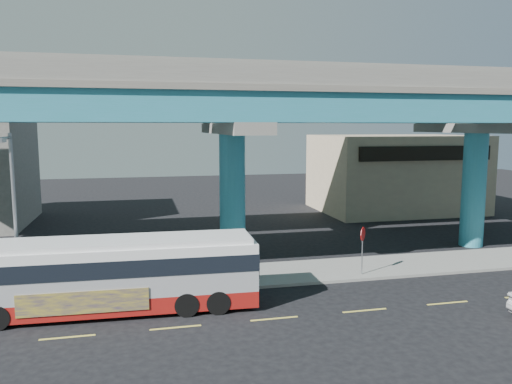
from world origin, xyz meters
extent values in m
plane|color=black|center=(0.00, 0.00, 0.00)|extent=(120.00, 120.00, 0.00)
cube|color=gray|center=(0.00, 5.50, 0.07)|extent=(70.00, 4.00, 0.15)
cube|color=#D8C64C|center=(-8.00, -0.30, 0.01)|extent=(2.00, 0.12, 0.01)
cube|color=#D8C64C|center=(-4.00, -0.30, 0.01)|extent=(2.00, 0.12, 0.01)
cube|color=#D8C64C|center=(0.00, -0.30, 0.01)|extent=(2.00, 0.12, 0.01)
cube|color=#D8C64C|center=(4.00, -0.30, 0.01)|extent=(2.00, 0.12, 0.01)
cube|color=#D8C64C|center=(8.00, -0.30, 0.01)|extent=(2.00, 0.12, 0.01)
cylinder|color=teal|center=(0.00, 9.00, 3.70)|extent=(1.50, 1.50, 7.40)
cube|color=gray|center=(0.00, 9.00, 7.70)|extent=(2.00, 12.00, 0.60)
cube|color=gray|center=(0.00, 12.50, 8.60)|extent=(1.80, 5.00, 1.20)
cylinder|color=teal|center=(16.00, 9.00, 3.70)|extent=(1.50, 1.50, 7.40)
cube|color=gray|center=(16.00, 9.00, 7.70)|extent=(2.00, 12.00, 0.60)
cube|color=gray|center=(16.00, 12.50, 8.60)|extent=(1.80, 5.00, 1.20)
cube|color=teal|center=(0.00, 5.50, 8.70)|extent=(52.00, 5.00, 1.40)
cube|color=gray|center=(0.00, 5.50, 9.55)|extent=(52.00, 5.40, 0.30)
cube|color=gray|center=(0.00, 3.00, 10.10)|extent=(52.00, 0.25, 0.80)
cube|color=gray|center=(0.00, 8.00, 10.10)|extent=(52.00, 0.25, 0.80)
cube|color=teal|center=(0.00, 12.50, 9.90)|extent=(52.00, 5.00, 1.40)
cube|color=gray|center=(0.00, 12.50, 10.75)|extent=(52.00, 5.40, 0.30)
cube|color=gray|center=(0.00, 10.00, 11.30)|extent=(52.00, 0.25, 0.80)
cube|color=gray|center=(0.00, 15.00, 11.30)|extent=(52.00, 0.25, 0.80)
cube|color=tan|center=(18.00, 23.00, 3.50)|extent=(14.00, 10.00, 7.00)
cube|color=black|center=(18.00, 17.90, 5.60)|extent=(12.00, 0.25, 1.20)
cube|color=maroon|center=(-6.44, 2.05, 0.55)|extent=(12.19, 3.00, 0.71)
cube|color=#B4B5B9|center=(-6.44, 2.05, 1.66)|extent=(12.19, 3.00, 1.51)
cube|color=black|center=(-6.44, 2.05, 2.17)|extent=(12.25, 3.06, 0.71)
cube|color=silver|center=(-6.44, 2.05, 2.72)|extent=(12.19, 3.00, 0.40)
cube|color=silver|center=(-6.44, 2.05, 3.03)|extent=(11.78, 2.74, 0.20)
cube|color=black|center=(-0.38, 1.83, 2.02)|extent=(0.14, 2.32, 1.21)
cube|color=#1C1355|center=(-7.50, 0.78, 0.93)|extent=(5.04, 0.23, 0.91)
cylinder|color=black|center=(-10.64, 3.36, 0.50)|extent=(1.02, 0.34, 1.01)
cylinder|color=black|center=(-3.46, 0.78, 0.50)|extent=(1.02, 0.34, 1.01)
cylinder|color=black|center=(-3.38, 3.10, 0.50)|extent=(1.02, 0.34, 1.01)
cylinder|color=black|center=(-2.15, 0.74, 0.50)|extent=(1.02, 0.34, 1.01)
cylinder|color=black|center=(-2.07, 3.05, 0.50)|extent=(1.02, 0.34, 1.01)
imported|color=#2A2B2F|center=(-8.94, 5.56, 0.78)|extent=(3.56, 4.52, 1.26)
cylinder|color=gray|center=(-10.53, 4.00, 3.84)|extent=(0.16, 0.16, 7.39)
cylinder|color=gray|center=(-10.53, 3.00, 7.34)|extent=(0.12, 2.00, 0.12)
cylinder|color=gray|center=(5.96, 4.20, 1.25)|extent=(0.06, 0.06, 2.19)
cylinder|color=#B20A0A|center=(5.96, 4.17, 2.29)|extent=(0.53, 0.58, 0.76)
camera|label=1|loc=(-5.18, -19.15, 7.81)|focal=35.00mm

